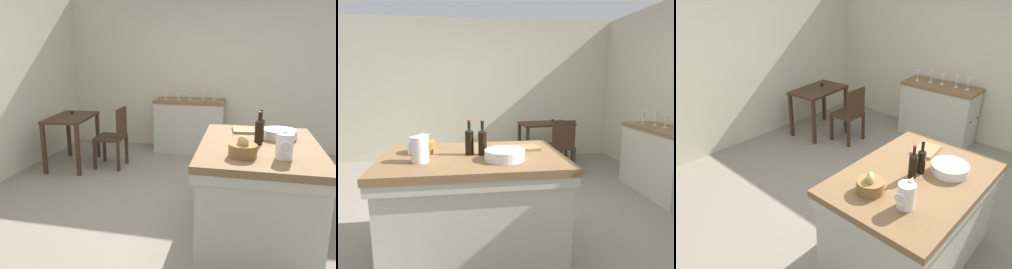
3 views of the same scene
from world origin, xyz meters
The scene contains 17 objects.
ground_plane centered at (0.00, 0.00, 0.00)m, with size 6.76×6.76×0.00m, color gray.
wall_right centered at (2.60, 0.00, 1.30)m, with size 0.12×5.20×2.60m, color beige.
island_table centered at (-0.24, -0.69, 0.47)m, with size 1.51×1.04×0.88m.
side_cabinet centered at (2.26, 0.34, 0.45)m, with size 0.52×1.19×0.89m.
writing_desk centered at (1.14, 1.93, 0.63)m, with size 0.95×0.64×0.80m.
wooden_chair centered at (1.20, 1.29, 0.48)m, with size 0.40×0.40×0.89m.
pitcher centered at (-0.65, -0.86, 0.98)m, with size 0.17×0.13×0.24m.
wash_bowl centered at (0.00, -0.88, 0.92)m, with size 0.32×0.32×0.08m, color white.
bread_basket centered at (-0.67, -0.55, 0.94)m, with size 0.22×0.22×0.17m.
cutting_board centered at (0.21, -0.54, 0.89)m, with size 0.29×0.21×0.02m, color #99754C.
wine_bottle_dark centered at (-0.16, -0.69, 1.00)m, with size 0.07×0.07×0.29m.
wine_bottle_amber centered at (-0.27, -0.68, 1.00)m, with size 0.07×0.07×0.29m.
wine_glass_far_left centered at (2.30, -0.05, 1.01)m, with size 0.07×0.07×0.18m.
wine_glass_left centered at (2.30, 0.13, 1.01)m, with size 0.07×0.07×0.18m.
wine_glass_middle centered at (2.28, 0.35, 0.99)m, with size 0.07×0.07×0.16m.
wine_glass_right centered at (2.27, 0.54, 1.01)m, with size 0.07×0.07×0.18m.
wine_glass_far_right centered at (2.22, 0.75, 1.00)m, with size 0.07×0.07×0.16m.
Camera 1 is at (-3.24, -0.53, 1.69)m, focal length 35.73 mm.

